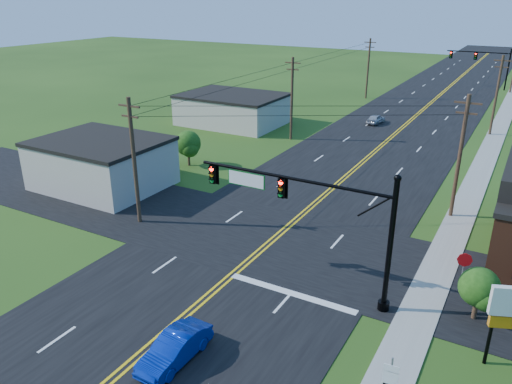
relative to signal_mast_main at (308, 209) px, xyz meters
The scene contains 19 objects.
ground 10.27m from the signal_mast_main, 118.47° to the right, with size 260.00×260.00×0.00m, color #234112.
road_main 42.49m from the signal_mast_main, 95.90° to the left, with size 16.00×220.00×0.04m, color black.
road_cross 7.56m from the signal_mast_main, 137.32° to the left, with size 70.00×10.00×0.04m, color black.
sidewalk 32.93m from the signal_mast_main, 79.10° to the left, with size 2.00×160.00×0.08m, color gray.
signal_mast_main is the anchor object (origin of this frame).
signal_mast_far 72.00m from the signal_mast_main, 89.92° to the left, with size 10.98×0.60×7.48m.
cream_bldg_near 22.33m from the signal_mast_main, 164.29° to the left, with size 10.20×8.20×4.10m.
cream_bldg_far 38.12m from the signal_mast_main, 127.88° to the left, with size 12.20×9.20×3.70m.
utility_pole_left_a 13.98m from the signal_mast_main, behind, with size 1.80×0.28×9.00m.
utility_pole_left_b 30.34m from the signal_mast_main, 117.14° to the left, with size 1.80×0.28×9.00m.
utility_pole_left_c 55.74m from the signal_mast_main, 104.37° to the left, with size 1.80×0.28×9.00m.
utility_pole_right_a 15.03m from the signal_mast_main, 68.69° to the left, with size 1.80×0.28×9.00m.
utility_pole_right_b 40.37m from the signal_mast_main, 82.22° to the left, with size 1.80×0.28×9.00m.
shrub_corner 9.26m from the signal_mast_main, ahead, with size 2.00×2.00×2.86m.
tree_left 23.22m from the signal_mast_main, 142.64° to the left, with size 2.40×2.40×3.37m.
blue_car 9.67m from the signal_mast_main, 106.77° to the right, with size 1.39×3.99×1.31m, color #07249B.
distant_car 39.61m from the signal_mast_main, 101.16° to the left, with size 1.38×3.44×1.17m, color #B1B0B5.
route_sign 9.68m from the signal_mast_main, 44.79° to the right, with size 0.61×0.12×2.42m.
stop_sign 9.15m from the signal_mast_main, 27.53° to the left, with size 0.80×0.22×2.28m.
Camera 1 is at (13.73, -14.22, 15.33)m, focal length 35.00 mm.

